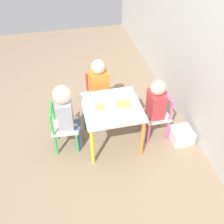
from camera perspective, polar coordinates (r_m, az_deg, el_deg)
The scene contains 12 objects.
ground_plane at distance 2.86m, azimuth -0.00°, elevation -6.20°, with size 6.00×6.00×0.00m, color #8C755B.
house_wall at distance 2.46m, azimuth 22.64°, elevation 19.13°, with size 6.00×0.06×2.60m.
kids_table at distance 2.58m, azimuth -0.00°, elevation -0.07°, with size 0.56×0.56×0.48m.
chair_green at distance 2.67m, azimuth -10.65°, elevation -3.40°, with size 0.28×0.28×0.52m.
chair_pink at distance 2.80m, azimuth 9.97°, elevation -0.83°, with size 0.26×0.26×0.52m.
chair_red at distance 3.04m, azimuth -2.99°, elevation 3.69°, with size 0.28×0.28×0.52m.
child_front at distance 2.53m, azimuth -9.89°, elevation 0.11°, with size 0.21×0.23×0.76m.
child_back at distance 2.67m, azimuth 9.12°, elevation 1.58°, with size 0.20×0.21×0.71m.
child_left at distance 2.88m, azimuth -2.77°, elevation 5.87°, with size 0.22×0.21×0.74m.
plate_front at distance 2.50m, azimuth -2.58°, elevation 1.01°, with size 0.19×0.19×0.03m.
plate_back at distance 2.54m, azimuth 2.54°, elevation 1.76°, with size 0.16×0.16×0.03m.
storage_bin at distance 2.92m, azimuth 14.85°, elevation -4.86°, with size 0.22×0.22×0.14m.
Camera 1 is at (1.89, -0.43, 2.10)m, focal length 42.00 mm.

